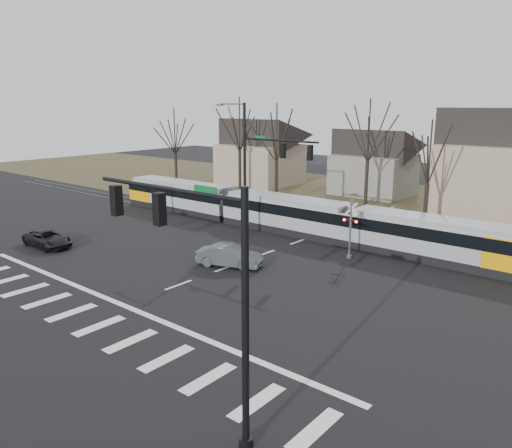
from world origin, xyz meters
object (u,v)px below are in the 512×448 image
Objects in this scene: tram at (286,212)px; rail_crossing_signal at (350,231)px; sedan at (230,256)px; suv at (48,239)px.

rail_crossing_signal is at bearing -22.67° from tram.
sedan is 1.03× the size of suv.
tram is at bearing -6.04° from sedan.
tram is 8.33m from rail_crossing_signal.
sedan reaches higher than suv.
tram is 8.65× the size of suv.
suv is at bearing -125.79° from tram.
rail_crossing_signal is (18.27, 11.48, 1.28)m from suv.
suv is at bearing -147.85° from rail_crossing_signal.
suv is (-13.22, -5.10, -0.09)m from sedan.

